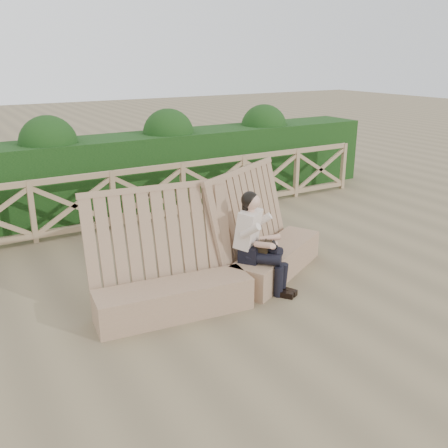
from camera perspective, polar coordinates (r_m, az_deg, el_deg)
ground at (r=6.93m, az=3.09°, el=-7.71°), size 60.00×60.00×0.00m
bench at (r=6.80m, az=0.21°, el=-4.63°), size 3.81×1.59×1.55m
woman at (r=6.73m, az=3.75°, el=-1.75°), size 0.71×0.88×1.39m
guardrail at (r=9.65m, az=-8.55°, el=3.35°), size 10.10×0.09×1.10m
hedge at (r=10.69m, az=-11.11°, el=5.81°), size 12.00×1.20×1.50m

